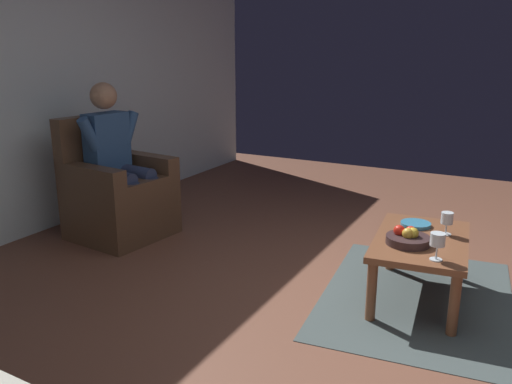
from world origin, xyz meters
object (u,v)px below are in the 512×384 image
object	(u,v)px
person_seated	(117,155)
decorative_dish	(416,224)
coffee_table	(421,248)
wine_glass_far	(447,220)
wine_glass_near	(438,241)
fruit_bowl	(408,238)
armchair	(117,195)

from	to	relation	value
person_seated	decorative_dish	distance (m)	2.44
coffee_table	wine_glass_far	xyz separation A→B (m)	(-0.14, 0.12, 0.16)
wine_glass_far	decorative_dish	world-z (taller)	wine_glass_far
wine_glass_near	fruit_bowl	xyz separation A→B (m)	(-0.18, -0.20, -0.08)
fruit_bowl	decorative_dish	world-z (taller)	fruit_bowl
coffee_table	wine_glass_near	world-z (taller)	wine_glass_near
coffee_table	decorative_dish	size ratio (longest dim) A/B	4.80
wine_glass_near	wine_glass_far	size ratio (longest dim) A/B	1.08
person_seated	coffee_table	distance (m)	2.52
coffee_table	wine_glass_near	xyz separation A→B (m)	(0.32, 0.14, 0.18)
armchair	coffee_table	xyz separation A→B (m)	(0.02, 2.52, -0.01)
armchair	decorative_dish	size ratio (longest dim) A/B	5.13
armchair	coffee_table	world-z (taller)	armchair
coffee_table	wine_glass_far	distance (m)	0.25
wine_glass_near	decorative_dish	world-z (taller)	wine_glass_near
person_seated	armchair	bearing A→B (deg)	-90.00
armchair	decorative_dish	bearing A→B (deg)	101.00
person_seated	wine_glass_near	world-z (taller)	person_seated
fruit_bowl	person_seated	bearing A→B (deg)	-93.68
armchair	coffee_table	bearing A→B (deg)	95.84
person_seated	wine_glass_far	world-z (taller)	person_seated
wine_glass_near	person_seated	bearing A→B (deg)	-97.33
wine_glass_near	fruit_bowl	bearing A→B (deg)	-132.57
wine_glass_far	fruit_bowl	size ratio (longest dim) A/B	0.56
decorative_dish	wine_glass_far	bearing A→B (deg)	67.88
coffee_table	wine_glass_near	bearing A→B (deg)	23.65
person_seated	decorative_dish	world-z (taller)	person_seated
person_seated	coffee_table	size ratio (longest dim) A/B	1.36
decorative_dish	fruit_bowl	bearing A→B (deg)	3.98
wine_glass_far	decorative_dish	bearing A→B (deg)	-112.12
wine_glass_far	person_seated	bearing A→B (deg)	-87.32
wine_glass_near	wine_glass_far	world-z (taller)	wine_glass_near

